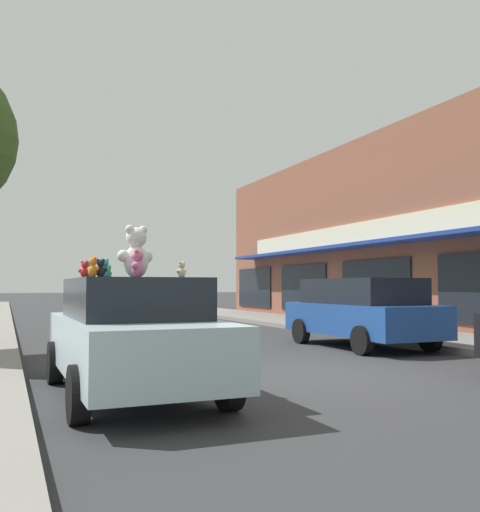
# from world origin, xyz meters

# --- Properties ---
(ground_plane) EXTENTS (260.00, 260.00, 0.00)m
(ground_plane) POSITION_xyz_m (0.00, 0.00, 0.00)
(ground_plane) COLOR #333335
(plush_art_car) EXTENTS (1.94, 4.43, 1.56)m
(plush_art_car) POSITION_xyz_m (-3.03, -0.61, 0.81)
(plush_art_car) COLOR #ADC6D1
(plush_art_car) RESTS_ON ground_plane
(teddy_bear_giant) EXTENTS (0.54, 0.38, 0.72)m
(teddy_bear_giant) POSITION_xyz_m (-2.98, -0.62, 1.90)
(teddy_bear_giant) COLOR white
(teddy_bear_giant) RESTS_ON plush_art_car
(teddy_bear_red) EXTENTS (0.16, 0.11, 0.22)m
(teddy_bear_red) POSITION_xyz_m (-3.68, -0.81, 1.66)
(teddy_bear_red) COLOR red
(teddy_bear_red) RESTS_ON plush_art_car
(teddy_bear_green) EXTENTS (0.16, 0.14, 0.22)m
(teddy_bear_green) POSITION_xyz_m (-3.18, 0.44, 1.67)
(teddy_bear_green) COLOR green
(teddy_bear_green) RESTS_ON plush_art_car
(teddy_bear_black) EXTENTS (0.17, 0.11, 0.23)m
(teddy_bear_black) POSITION_xyz_m (-3.53, -1.17, 1.67)
(teddy_bear_black) COLOR black
(teddy_bear_black) RESTS_ON plush_art_car
(teddy_bear_blue) EXTENTS (0.16, 0.20, 0.27)m
(teddy_bear_blue) POSITION_xyz_m (-3.51, 0.13, 1.69)
(teddy_bear_blue) COLOR blue
(teddy_bear_blue) RESTS_ON plush_art_car
(teddy_bear_teal) EXTENTS (0.23, 0.18, 0.30)m
(teddy_bear_teal) POSITION_xyz_m (-3.26, 0.26, 1.70)
(teddy_bear_teal) COLOR teal
(teddy_bear_teal) RESTS_ON plush_art_car
(teddy_bear_pink) EXTENTS (0.22, 0.28, 0.38)m
(teddy_bear_pink) POSITION_xyz_m (-3.01, -0.85, 1.74)
(teddy_bear_pink) COLOR pink
(teddy_bear_pink) RESTS_ON plush_art_car
(teddy_bear_orange) EXTENTS (0.16, 0.18, 0.25)m
(teddy_bear_orange) POSITION_xyz_m (-3.63, -1.19, 1.68)
(teddy_bear_orange) COLOR orange
(teddy_bear_orange) RESTS_ON plush_art_car
(teddy_bear_cream) EXTENTS (0.18, 0.14, 0.24)m
(teddy_bear_cream) POSITION_xyz_m (-2.38, -0.74, 1.67)
(teddy_bear_cream) COLOR beige
(teddy_bear_cream) RESTS_ON plush_art_car
(parked_car_far_center) EXTENTS (1.99, 4.36, 1.64)m
(parked_car_far_center) POSITION_xyz_m (3.28, 3.31, 0.88)
(parked_car_far_center) COLOR #1E4793
(parked_car_far_center) RESTS_ON ground_plane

